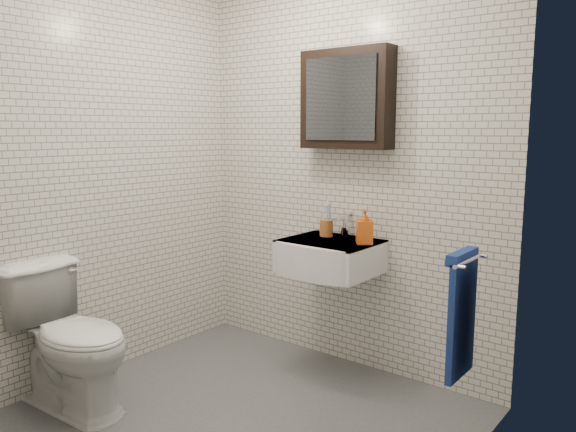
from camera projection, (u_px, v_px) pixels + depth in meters
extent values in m
cube|color=#4C4E53|center=(239.00, 417.00, 2.98)|extent=(2.20, 2.00, 0.01)
cube|color=silver|center=(345.00, 172.00, 3.56)|extent=(2.20, 0.02, 2.50)
cube|color=silver|center=(43.00, 205.00, 2.01)|extent=(2.20, 0.02, 2.50)
cube|color=silver|center=(107.00, 173.00, 3.46)|extent=(0.02, 2.00, 2.50)
cube|color=silver|center=(448.00, 202.00, 2.11)|extent=(0.02, 2.00, 2.50)
cube|color=white|center=(330.00, 256.00, 3.44)|extent=(0.55, 0.45, 0.20)
cylinder|color=silver|center=(332.00, 242.00, 3.44)|extent=(0.31, 0.31, 0.02)
cylinder|color=silver|center=(332.00, 240.00, 3.44)|extent=(0.04, 0.04, 0.01)
cube|color=white|center=(331.00, 241.00, 3.42)|extent=(0.55, 0.45, 0.01)
cylinder|color=silver|center=(345.00, 231.00, 3.54)|extent=(0.06, 0.06, 0.06)
cylinder|color=silver|center=(346.00, 222.00, 3.53)|extent=(0.03, 0.03, 0.08)
cylinder|color=silver|center=(340.00, 219.00, 3.48)|extent=(0.02, 0.12, 0.02)
cube|color=silver|center=(348.00, 213.00, 3.55)|extent=(0.02, 0.09, 0.01)
cube|color=black|center=(347.00, 99.00, 3.41)|extent=(0.60, 0.14, 0.60)
cube|color=#3F444C|center=(340.00, 99.00, 3.35)|extent=(0.49, 0.01, 0.49)
cylinder|color=silver|center=(468.00, 261.00, 2.46)|extent=(0.02, 0.30, 0.02)
cylinder|color=silver|center=(483.00, 256.00, 2.54)|extent=(0.04, 0.02, 0.02)
cylinder|color=silver|center=(461.00, 267.00, 2.34)|extent=(0.04, 0.02, 0.02)
cube|color=navy|center=(462.00, 319.00, 2.51)|extent=(0.03, 0.26, 0.54)
cube|color=navy|center=(463.00, 257.00, 2.47)|extent=(0.05, 0.26, 0.05)
cylinder|color=#9C5627|center=(326.00, 228.00, 3.54)|extent=(0.08, 0.08, 0.10)
cylinder|color=white|center=(323.00, 217.00, 3.53)|extent=(0.02, 0.03, 0.20)
cylinder|color=#4395D7|center=(327.00, 219.00, 3.52)|extent=(0.02, 0.02, 0.18)
cylinder|color=white|center=(327.00, 216.00, 3.54)|extent=(0.02, 0.04, 0.21)
cylinder|color=#4395D7|center=(330.00, 218.00, 3.53)|extent=(0.03, 0.04, 0.19)
imported|color=orange|center=(365.00, 226.00, 3.30)|extent=(0.13, 0.13, 0.21)
imported|color=white|center=(71.00, 338.00, 3.04)|extent=(0.80, 0.49, 0.80)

